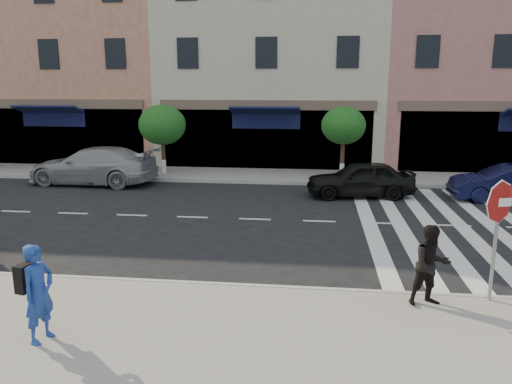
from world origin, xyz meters
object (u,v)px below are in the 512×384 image
Objects in this scene: car_far_mid at (360,179)px; stop_sign at (499,213)px; walker at (431,266)px; car_far_right at (507,183)px; car_far_left at (93,166)px; photographer at (39,293)px.

stop_sign is at bearing 3.01° from car_far_mid.
walker reaches higher than car_far_right.
car_far_left reaches higher than car_far_right.
walker is 0.39× the size of car_far_right.
photographer is 6.77m from walker.
car_far_mid is at bearing -13.52° from photographer.
walker is 0.29× the size of car_far_left.
car_far_mid reaches higher than car_far_right.
photographer is 13.12m from car_far_mid.
walker reaches higher than car_far_left.
car_far_left is (-4.94, 12.79, -0.17)m from photographer.
walker is 10.70m from car_far_right.
photographer is 0.41× the size of car_far_right.
stop_sign is 0.44× the size of car_far_left.
photographer is at bearing -34.27° from car_far_mid.
stop_sign reaches higher than photographer.
car_far_right is at bearing 82.81° from car_far_mid.
stop_sign is 1.53× the size of walker.
car_far_left is (-12.58, 10.38, -1.08)m from stop_sign.
car_far_mid is (-1.67, 9.27, -1.19)m from stop_sign.
car_far_right is (4.73, 9.60, -0.27)m from walker.
car_far_right is (16.11, -1.11, -0.14)m from car_far_left.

